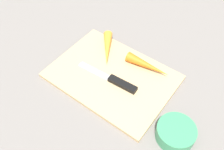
{
  "coord_description": "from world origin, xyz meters",
  "views": [
    {
      "loc": [
        0.29,
        -0.38,
        0.59
      ],
      "look_at": [
        0.0,
        0.0,
        0.01
      ],
      "focal_mm": 40.02,
      "sensor_mm": 36.0,
      "label": 1
    }
  ],
  "objects_px": {
    "carrot_long": "(148,66)",
    "carrot_short": "(107,48)",
    "cutting_board": "(112,76)",
    "knife": "(119,82)",
    "small_bowl": "(176,133)"
  },
  "relations": [
    {
      "from": "cutting_board",
      "to": "knife",
      "type": "distance_m",
      "value": 0.04
    },
    {
      "from": "cutting_board",
      "to": "carrot_short",
      "type": "distance_m",
      "value": 0.1
    },
    {
      "from": "carrot_short",
      "to": "small_bowl",
      "type": "relative_size",
      "value": 1.39
    },
    {
      "from": "carrot_long",
      "to": "small_bowl",
      "type": "height_order",
      "value": "carrot_long"
    },
    {
      "from": "small_bowl",
      "to": "cutting_board",
      "type": "bearing_deg",
      "value": 166.19
    },
    {
      "from": "carrot_short",
      "to": "small_bowl",
      "type": "bearing_deg",
      "value": 31.83
    },
    {
      "from": "carrot_long",
      "to": "carrot_short",
      "type": "bearing_deg",
      "value": -178.56
    },
    {
      "from": "carrot_long",
      "to": "cutting_board",
      "type": "bearing_deg",
      "value": -133.99
    },
    {
      "from": "cutting_board",
      "to": "knife",
      "type": "bearing_deg",
      "value": -22.63
    },
    {
      "from": "carrot_long",
      "to": "knife",
      "type": "bearing_deg",
      "value": -114.21
    },
    {
      "from": "knife",
      "to": "small_bowl",
      "type": "xyz_separation_m",
      "value": [
        0.21,
        -0.05,
        0.0
      ]
    },
    {
      "from": "carrot_short",
      "to": "cutting_board",
      "type": "bearing_deg",
      "value": 9.81
    },
    {
      "from": "carrot_short",
      "to": "carrot_long",
      "type": "height_order",
      "value": "carrot_long"
    },
    {
      "from": "carrot_short",
      "to": "small_bowl",
      "type": "xyz_separation_m",
      "value": [
        0.32,
        -0.13,
        -0.01
      ]
    },
    {
      "from": "cutting_board",
      "to": "knife",
      "type": "xyz_separation_m",
      "value": [
        0.03,
        -0.01,
        0.01
      ]
    }
  ]
}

